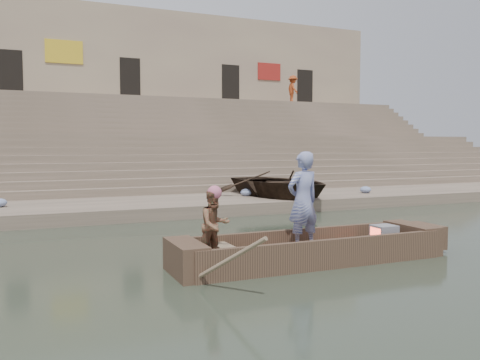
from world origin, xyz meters
TOP-DOWN VIEW (x-y plane):
  - ground at (0.00, 0.00)m, footprint 120.00×120.00m
  - lower_landing at (0.00, 8.00)m, footprint 32.00×4.00m
  - mid_landing at (0.00, 15.50)m, footprint 32.00×3.00m
  - upper_landing at (0.00, 22.50)m, footprint 32.00×3.00m
  - ghat_steps at (0.00, 17.19)m, footprint 32.00×11.00m
  - building_wall at (0.00, 26.50)m, footprint 32.00×5.07m
  - main_rowboat at (-3.28, -0.36)m, footprint 5.00×1.30m
  - rowboat_trim at (-3.07, -0.37)m, footprint 6.04×2.63m
  - standing_man at (-3.34, -0.17)m, footprint 0.77×0.56m
  - rowing_man at (-5.28, -0.34)m, footprint 0.72×0.62m
  - television at (-1.49, -0.36)m, footprint 0.46×0.42m
  - beached_rowboat at (0.25, 7.56)m, footprint 4.21×5.26m
  - pedestrian at (8.81, 21.91)m, footprint 0.85×1.31m
  - cloth_bundles at (-1.25, 7.74)m, footprint 13.63×1.83m

SIDE VIEW (x-z plane):
  - ground at x=0.00m, z-range 0.00..0.00m
  - main_rowboat at x=-3.28m, z-range 0.00..0.22m
  - lower_landing at x=0.00m, z-range 0.00..0.40m
  - rowboat_trim at x=-3.07m, z-range -0.67..1.29m
  - television at x=-1.49m, z-range 0.22..0.62m
  - cloth_bundles at x=-1.25m, z-range 0.40..0.66m
  - rowing_man at x=-5.28m, z-range 0.22..1.51m
  - beached_rowboat at x=0.25m, z-range 0.40..1.37m
  - standing_man at x=-3.34m, z-range 0.22..2.18m
  - mid_landing at x=0.00m, z-range 0.00..2.80m
  - ghat_steps at x=0.00m, z-range -0.80..4.40m
  - upper_landing at x=0.00m, z-range 0.00..5.20m
  - building_wall at x=0.00m, z-range 0.00..11.20m
  - pedestrian at x=8.81m, z-range 5.20..7.11m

